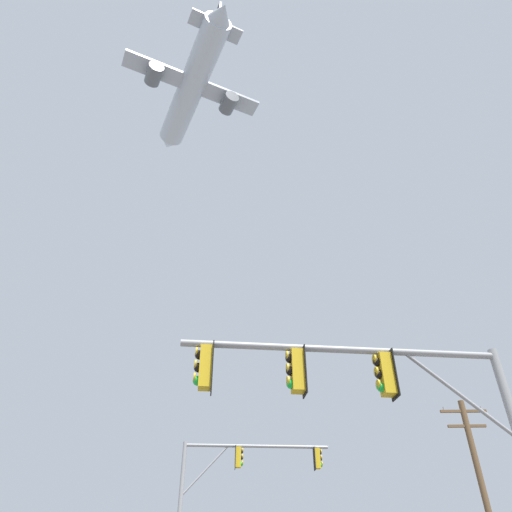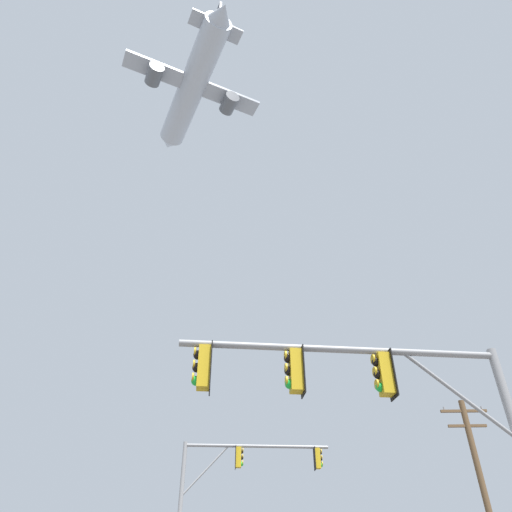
# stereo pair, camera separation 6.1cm
# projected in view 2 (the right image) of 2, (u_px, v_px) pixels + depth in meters

# --- Properties ---
(signal_pole_near) EXTENTS (7.07, 1.19, 5.60)m
(signal_pole_near) POSITION_uv_depth(u_px,v_px,m) (375.00, 399.00, 9.62)
(signal_pole_near) COLOR gray
(signal_pole_near) RESTS_ON ground
(signal_pole_far) EXTENTS (7.03, 0.97, 6.76)m
(signal_pole_far) POSITION_uv_depth(u_px,v_px,m) (234.00, 480.00, 21.64)
(signal_pole_far) COLOR gray
(signal_pole_far) RESTS_ON ground
(utility_pole) EXTENTS (2.20, 0.28, 8.49)m
(utility_pole) POSITION_uv_depth(u_px,v_px,m) (484.00, 490.00, 20.49)
(utility_pole) COLOR brown
(utility_pole) RESTS_ON ground
(airplane) EXTENTS (16.45, 21.30, 6.16)m
(airplane) POSITION_uv_depth(u_px,v_px,m) (192.00, 86.00, 58.54)
(airplane) COLOR #B7BCC6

